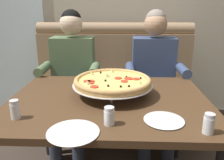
{
  "coord_description": "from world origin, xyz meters",
  "views": [
    {
      "loc": [
        0.08,
        -1.38,
        1.3
      ],
      "look_at": [
        0.02,
        0.08,
        0.83
      ],
      "focal_mm": 37.01,
      "sensor_mm": 36.0,
      "label": 1
    }
  ],
  "objects": [
    {
      "name": "shaker_oregano",
      "position": [
        0.02,
        -0.34,
        0.77
      ],
      "size": [
        0.05,
        0.05,
        0.1
      ],
      "color": "white",
      "rests_on": "dining_table"
    },
    {
      "name": "shaker_parmesan",
      "position": [
        0.49,
        -0.4,
        0.77
      ],
      "size": [
        0.05,
        0.05,
        0.1
      ],
      "color": "white",
      "rests_on": "dining_table"
    },
    {
      "name": "diner_right",
      "position": [
        0.39,
        0.69,
        0.71
      ],
      "size": [
        0.54,
        0.64,
        1.27
      ],
      "color": "#2D3342",
      "rests_on": "ground_plane"
    },
    {
      "name": "pizza",
      "position": [
        0.02,
        0.07,
        0.82
      ],
      "size": [
        0.53,
        0.53,
        0.13
      ],
      "color": "silver",
      "rests_on": "dining_table"
    },
    {
      "name": "diner_left",
      "position": [
        -0.39,
        0.69,
        0.71
      ],
      "size": [
        0.54,
        0.64,
        1.27
      ],
      "color": "#2D3342",
      "rests_on": "ground_plane"
    },
    {
      "name": "shaker_pepper_flakes",
      "position": [
        -0.48,
        -0.29,
        0.77
      ],
      "size": [
        0.05,
        0.05,
        0.1
      ],
      "color": "white",
      "rests_on": "dining_table"
    },
    {
      "name": "plate_near_right",
      "position": [
        -0.15,
        -0.43,
        0.74
      ],
      "size": [
        0.25,
        0.25,
        0.02
      ],
      "color": "white",
      "rests_on": "dining_table"
    },
    {
      "name": "patio_chair",
      "position": [
        -1.66,
        2.13,
        0.52
      ],
      "size": [
        0.43,
        0.43,
        0.86
      ],
      "color": "black",
      "rests_on": "ground_plane"
    },
    {
      "name": "dining_table",
      "position": [
        0.0,
        0.0,
        0.65
      ],
      "size": [
        1.28,
        0.98,
        0.73
      ],
      "color": "#4C331E",
      "rests_on": "ground_plane"
    },
    {
      "name": "plate_near_left",
      "position": [
        0.3,
        -0.29,
        0.74
      ],
      "size": [
        0.21,
        0.21,
        0.02
      ],
      "color": "white",
      "rests_on": "dining_table"
    },
    {
      "name": "booth_bench",
      "position": [
        0.0,
        0.96,
        0.4
      ],
      "size": [
        1.72,
        0.78,
        1.13
      ],
      "color": "#937556",
      "rests_on": "ground_plane"
    }
  ]
}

